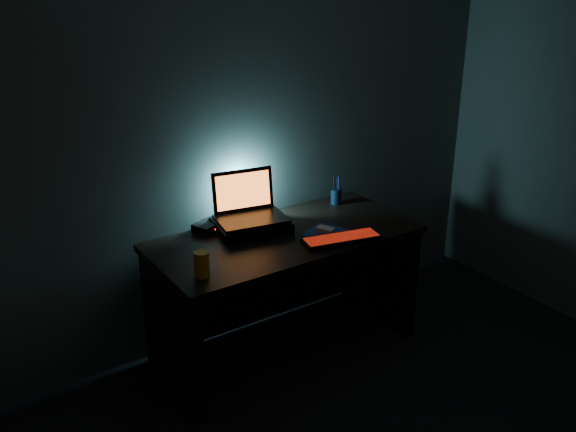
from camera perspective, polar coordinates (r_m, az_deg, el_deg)
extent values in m
cube|color=#4A544D|center=(3.70, -3.53, 7.42)|extent=(3.50, 0.00, 2.50)
cube|color=black|center=(3.57, -0.25, -1.97)|extent=(1.50, 0.70, 0.04)
cube|color=black|center=(3.46, -10.27, -10.31)|extent=(0.06, 0.64, 0.71)
cube|color=black|center=(4.13, 8.04, -4.45)|extent=(0.06, 0.64, 0.71)
cube|color=black|center=(3.99, -2.87, -5.26)|extent=(1.38, 0.02, 0.65)
cube|color=black|center=(3.62, -3.27, -0.84)|extent=(0.45, 0.36, 0.06)
cube|color=black|center=(3.60, -3.28, -0.27)|extent=(0.42, 0.32, 0.02)
cube|color=black|center=(3.67, -4.04, 2.31)|extent=(0.36, 0.11, 0.24)
cube|color=orange|center=(3.66, -4.00, 2.27)|extent=(0.32, 0.08, 0.20)
cube|color=black|center=(3.49, 4.77, -2.05)|extent=(0.45, 0.23, 0.02)
cube|color=red|center=(3.49, 4.78, -1.85)|extent=(0.43, 0.20, 0.00)
cube|color=navy|center=(3.59, 3.35, -1.49)|extent=(0.28, 0.27, 0.00)
cube|color=gray|center=(3.58, 3.35, -1.25)|extent=(0.09, 0.11, 0.03)
cylinder|color=black|center=(4.00, 4.29, 1.75)|extent=(0.07, 0.07, 0.10)
cylinder|color=orange|center=(3.12, -7.68, -4.26)|extent=(0.09, 0.09, 0.13)
cube|color=black|center=(3.63, -7.15, -0.97)|extent=(0.18, 0.16, 0.05)
sphere|color=#FF0C07|center=(3.59, -6.44, -1.19)|extent=(0.01, 0.01, 0.01)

